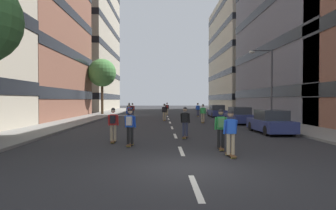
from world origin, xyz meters
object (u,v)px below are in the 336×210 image
at_px(parked_car_far, 271,122).
at_px(streetlamp_right, 268,78).
at_px(skater_5, 221,127).
at_px(skater_9, 167,108).
at_px(parked_car_mid, 239,116).
at_px(street_tree_mid, 102,73).
at_px(skater_11, 185,121).
at_px(skater_0, 129,108).
at_px(skater_1, 203,112).
at_px(skater_2, 231,131).
at_px(skater_4, 129,112).
at_px(skater_6, 130,125).
at_px(skater_3, 132,109).
at_px(skater_10, 164,111).
at_px(parked_car_near, 217,111).
at_px(skater_7, 198,109).
at_px(skater_8, 113,123).

height_order(parked_car_far, streetlamp_right, streetlamp_right).
xyz_separation_m(skater_5, skater_9, (-1.72, 28.95, 0.00)).
height_order(parked_car_mid, parked_car_far, same).
bearing_deg(street_tree_mid, skater_11, -68.36).
bearing_deg(skater_0, skater_11, -75.67).
bearing_deg(skater_1, skater_9, 101.87).
height_order(skater_2, skater_4, same).
height_order(skater_6, skater_11, same).
distance_m(street_tree_mid, skater_11, 27.11).
bearing_deg(skater_1, skater_11, -103.85).
xyz_separation_m(streetlamp_right, skater_2, (-6.78, -14.10, -3.15)).
relative_size(parked_car_far, skater_5, 2.47).
bearing_deg(skater_3, skater_4, -86.33).
bearing_deg(skater_6, skater_4, 96.59).
bearing_deg(skater_2, skater_0, 104.18).
distance_m(skater_5, skater_6, 4.22).
height_order(street_tree_mid, skater_9, street_tree_mid).
relative_size(skater_1, skater_6, 1.00).
relative_size(parked_car_mid, skater_11, 2.47).
height_order(skater_2, skater_11, same).
height_order(streetlamp_right, skater_10, streetlamp_right).
relative_size(skater_9, skater_11, 1.00).
bearing_deg(street_tree_mid, parked_car_near, -17.14).
bearing_deg(skater_10, skater_9, 87.42).
distance_m(skater_5, skater_9, 29.00).
bearing_deg(skater_7, skater_3, -167.81).
relative_size(skater_5, skater_9, 1.00).
relative_size(skater_3, skater_7, 1.00).
bearing_deg(parked_car_near, parked_car_mid, -90.00).
distance_m(parked_car_mid, skater_10, 7.82).
relative_size(parked_car_near, skater_11, 2.47).
xyz_separation_m(parked_car_mid, skater_0, (-11.46, 12.61, 0.32)).
height_order(skater_5, skater_6, same).
distance_m(skater_2, skater_6, 4.89).
distance_m(parked_car_far, skater_7, 18.89).
xyz_separation_m(street_tree_mid, skater_7, (13.30, -3.78, -5.04)).
bearing_deg(skater_1, parked_car_far, -68.94).
height_order(parked_car_mid, skater_9, skater_9).
bearing_deg(skater_9, skater_6, -94.84).
relative_size(skater_3, skater_10, 1.00).
relative_size(parked_car_far, streetlamp_right, 0.68).
bearing_deg(parked_car_far, skater_3, 122.32).
bearing_deg(skater_6, parked_car_mid, 54.98).
bearing_deg(streetlamp_right, parked_car_near, 101.53).
bearing_deg(parked_car_far, skater_1, 111.06).
bearing_deg(parked_car_mid, skater_2, -106.78).
distance_m(skater_1, skater_8, 13.74).
relative_size(parked_car_mid, skater_4, 2.47).
relative_size(skater_6, skater_11, 1.00).
distance_m(skater_0, skater_5, 26.92).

